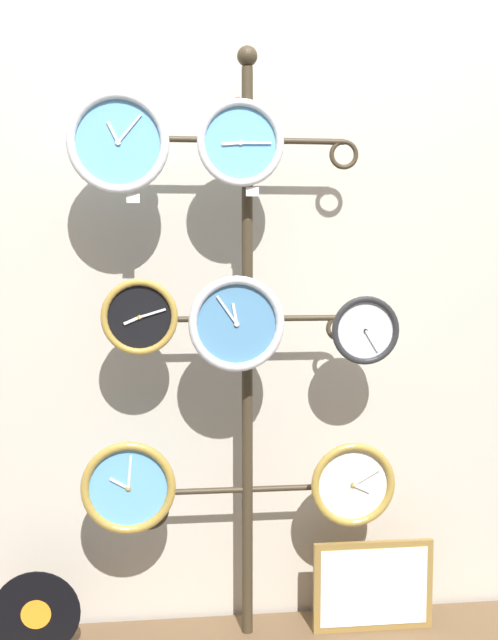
{
  "coord_description": "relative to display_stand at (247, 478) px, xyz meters",
  "views": [
    {
      "loc": [
        -0.27,
        -2.04,
        1.36
      ],
      "look_at": [
        0.0,
        0.36,
        1.14
      ],
      "focal_mm": 42.0,
      "sensor_mm": 36.0,
      "label": 1
    }
  ],
  "objects": [
    {
      "name": "vinyl_record",
      "position": [
        -0.69,
        -0.08,
        -0.4
      ],
      "size": [
        0.28,
        0.01,
        0.28
      ],
      "color": "black",
      "rests_on": "low_shelf"
    },
    {
      "name": "display_stand",
      "position": [
        0.0,
        0.0,
        0.0
      ],
      "size": [
        0.79,
        0.43,
        2.02
      ],
      "color": "#382D1E",
      "rests_on": "ground_plane"
    },
    {
      "name": "price_tag_upper",
      "position": [
        -0.37,
        -0.09,
        0.93
      ],
      "size": [
        0.04,
        0.0,
        0.03
      ],
      "color": "white"
    },
    {
      "name": "clock_top_center",
      "position": [
        -0.03,
        -0.08,
        1.1
      ],
      "size": [
        0.27,
        0.04,
        0.27
      ],
      "color": "#60A8DB"
    },
    {
      "name": "clock_top_left",
      "position": [
        -0.41,
        -0.09,
        1.09
      ],
      "size": [
        0.31,
        0.04,
        0.31
      ],
      "color": "#60A8DB"
    },
    {
      "name": "price_tag_mid",
      "position": [
        0.01,
        -0.08,
        0.95
      ],
      "size": [
        0.04,
        0.0,
        0.03
      ],
      "color": "white"
    },
    {
      "name": "clock_middle_left",
      "position": [
        -0.35,
        -0.08,
        0.56
      ],
      "size": [
        0.24,
        0.04,
        0.24
      ],
      "color": "black"
    },
    {
      "name": "clock_middle_center",
      "position": [
        -0.05,
        -0.11,
        0.53
      ],
      "size": [
        0.3,
        0.04,
        0.3
      ],
      "color": "#4C84B2"
    },
    {
      "name": "shop_wall",
      "position": [
        0.0,
        0.16,
        0.8
      ],
      "size": [
        4.4,
        0.04,
        2.8
      ],
      "color": "#BCB2A3",
      "rests_on": "ground_plane"
    },
    {
      "name": "picture_frame",
      "position": [
        0.43,
        -0.04,
        -0.38
      ],
      "size": [
        0.42,
        0.02,
        0.31
      ],
      "color": "olive",
      "rests_on": "low_shelf"
    },
    {
      "name": "clock_middle_right",
      "position": [
        0.37,
        -0.09,
        0.51
      ],
      "size": [
        0.22,
        0.04,
        0.22
      ],
      "color": "silver"
    },
    {
      "name": "clock_bottom_right",
      "position": [
        0.34,
        -0.08,
        -0.01
      ],
      "size": [
        0.28,
        0.04,
        0.28
      ],
      "color": "silver"
    },
    {
      "name": "clock_bottom_left",
      "position": [
        -0.39,
        -0.08,
        0.01
      ],
      "size": [
        0.3,
        0.04,
        0.3
      ],
      "color": "#60A8DB"
    }
  ]
}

